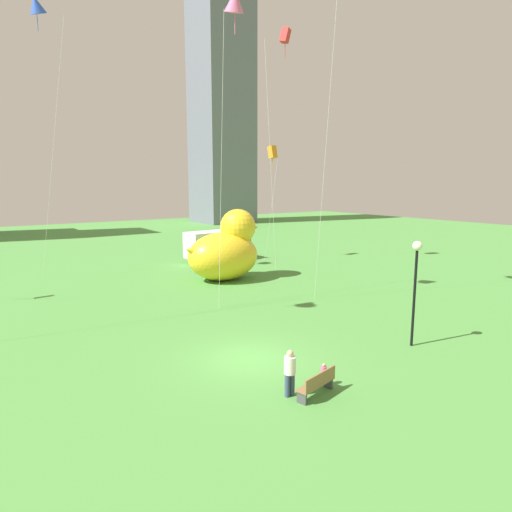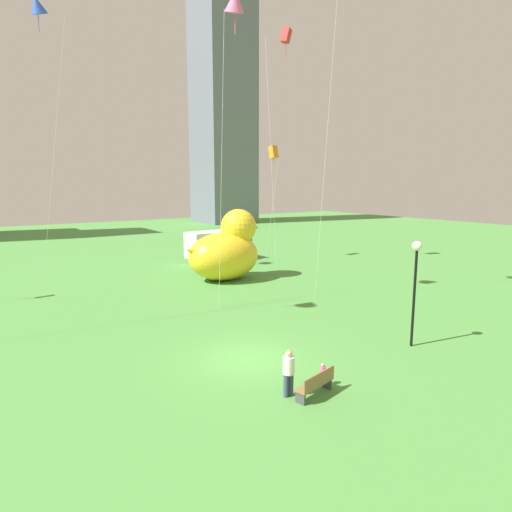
{
  "view_description": "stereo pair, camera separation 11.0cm",
  "coord_description": "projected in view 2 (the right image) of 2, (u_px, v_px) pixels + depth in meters",
  "views": [
    {
      "loc": [
        -9.68,
        -14.6,
        7.35
      ],
      "look_at": [
        3.76,
        4.96,
        3.37
      ],
      "focal_mm": 30.85,
      "sensor_mm": 36.0,
      "label": 1
    },
    {
      "loc": [
        -9.59,
        -14.66,
        7.35
      ],
      "look_at": [
        3.76,
        4.96,
        3.37
      ],
      "focal_mm": 30.85,
      "sensor_mm": 36.0,
      "label": 2
    }
  ],
  "objects": [
    {
      "name": "ground_plane",
      "position": [
        248.0,
        359.0,
        18.49
      ],
      "size": [
        140.0,
        140.0,
        0.0
      ],
      "primitive_type": "plane",
      "color": "#4C903F"
    },
    {
      "name": "park_bench",
      "position": [
        316.0,
        383.0,
        15.22
      ],
      "size": [
        1.81,
        0.83,
        0.9
      ],
      "color": "olive",
      "rests_on": "ground"
    },
    {
      "name": "person_adult",
      "position": [
        289.0,
        371.0,
        15.17
      ],
      "size": [
        0.41,
        0.41,
        1.68
      ],
      "color": "#38476B",
      "rests_on": "ground"
    },
    {
      "name": "person_child",
      "position": [
        323.0,
        374.0,
        16.0
      ],
      "size": [
        0.21,
        0.21,
        0.86
      ],
      "color": "silver",
      "rests_on": "ground"
    },
    {
      "name": "giant_inflatable_duck",
      "position": [
        226.0,
        250.0,
        33.35
      ],
      "size": [
        6.46,
        4.15,
        5.36
      ],
      "color": "yellow",
      "rests_on": "ground"
    },
    {
      "name": "lamppost",
      "position": [
        416.0,
        269.0,
        19.43
      ],
      "size": [
        0.43,
        0.43,
        4.81
      ],
      "color": "black",
      "rests_on": "ground"
    },
    {
      "name": "box_truck",
      "position": [
        217.0,
        246.0,
        41.42
      ],
      "size": [
        6.35,
        2.76,
        2.85
      ],
      "color": "white",
      "rests_on": "ground"
    },
    {
      "name": "kite_orange",
      "position": [
        273.0,
        153.0,
        40.39
      ],
      "size": [
        1.21,
        1.29,
        10.71
      ],
      "color": "silver",
      "rests_on": "ground"
    },
    {
      "name": "kite_blue",
      "position": [
        37.0,
        6.0,
        30.23
      ],
      "size": [
        2.84,
        2.82,
        20.11
      ],
      "color": "silver",
      "rests_on": "ground"
    },
    {
      "name": "kite_red",
      "position": [
        286.0,
        38.0,
        35.92
      ],
      "size": [
        2.05,
        2.56,
        19.86
      ],
      "color": "silver",
      "rests_on": "ground"
    },
    {
      "name": "kite_pink",
      "position": [
        235.0,
        2.0,
        23.83
      ],
      "size": [
        1.95,
        2.05,
        17.75
      ],
      "color": "silver",
      "rests_on": "ground"
    }
  ]
}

